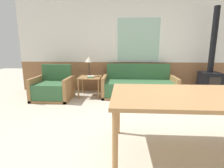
{
  "coord_description": "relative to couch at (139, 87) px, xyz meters",
  "views": [
    {
      "loc": [
        -0.49,
        -2.58,
        1.32
      ],
      "look_at": [
        -0.72,
        1.05,
        0.55
      ],
      "focal_mm": 28.0,
      "sensor_mm": 36.0,
      "label": 1
    }
  ],
  "objects": [
    {
      "name": "ground_plane",
      "position": [
        0.06,
        -2.06,
        -0.26
      ],
      "size": [
        16.0,
        16.0,
        0.0
      ],
      "primitive_type": "plane",
      "color": "beige"
    },
    {
      "name": "wall_back",
      "position": [
        0.06,
        0.56,
        1.1
      ],
      "size": [
        7.2,
        0.09,
        2.7
      ],
      "color": "#8E603D",
      "rests_on": "ground_plane"
    },
    {
      "name": "couch",
      "position": [
        0.0,
        0.0,
        0.0
      ],
      "size": [
        1.93,
        0.86,
        0.86
      ],
      "color": "#9E7042",
      "rests_on": "ground_plane"
    },
    {
      "name": "armchair",
      "position": [
        -2.22,
        -0.39,
        0.01
      ],
      "size": [
        0.94,
        0.8,
        0.87
      ],
      "rotation": [
        0.0,
        0.0,
        0.1
      ],
      "color": "#9E7042",
      "rests_on": "ground_plane"
    },
    {
      "name": "side_table",
      "position": [
        -1.32,
        -0.05,
        0.2
      ],
      "size": [
        0.59,
        0.59,
        0.54
      ],
      "color": "#9E7042",
      "rests_on": "ground_plane"
    },
    {
      "name": "table_lamp",
      "position": [
        -1.35,
        0.05,
        0.71
      ],
      "size": [
        0.21,
        0.21,
        0.53
      ],
      "color": "#262628",
      "rests_on": "side_table"
    },
    {
      "name": "book_stack",
      "position": [
        -1.28,
        -0.15,
        0.3
      ],
      "size": [
        0.19,
        0.18,
        0.04
      ],
      "color": "#2D7F3D",
      "rests_on": "side_table"
    },
    {
      "name": "dining_table",
      "position": [
        0.47,
        -2.61,
        0.46
      ],
      "size": [
        2.05,
        1.09,
        0.78
      ],
      "color": "#B27F4C",
      "rests_on": "ground_plane"
    },
    {
      "name": "wood_stove",
      "position": [
        1.87,
        0.04,
        0.35
      ],
      "size": [
        0.47,
        0.52,
        2.31
      ],
      "color": "black",
      "rests_on": "ground_plane"
    }
  ]
}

